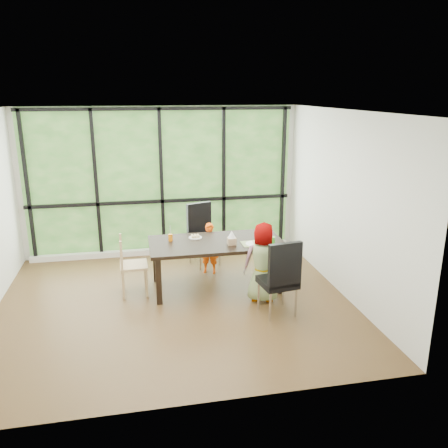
{
  "coord_description": "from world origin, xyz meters",
  "views": [
    {
      "loc": [
        -0.49,
        -6.01,
        2.95
      ],
      "look_at": [
        0.78,
        0.34,
        1.05
      ],
      "focal_mm": 36.53,
      "sensor_mm": 36.0,
      "label": 1
    }
  ],
  "objects": [
    {
      "name": "placemat",
      "position": [
        1.23,
        0.22,
        0.75
      ],
      "size": [
        0.4,
        0.29,
        0.01
      ],
      "primitive_type": "cube",
      "color": "tan",
      "rests_on": "dining_table"
    },
    {
      "name": "green_cup",
      "position": [
        1.48,
        0.14,
        0.81
      ],
      "size": [
        0.07,
        0.07,
        0.12
      ],
      "primitive_type": "cylinder",
      "color": "#47CD34",
      "rests_on": "dining_table"
    },
    {
      "name": "straw_pink",
      "position": [
        1.48,
        0.14,
        0.91
      ],
      "size": [
        0.01,
        0.04,
        0.2
      ],
      "primitive_type": "cylinder",
      "rotation": [
        0.14,
        0.0,
        0.0
      ],
      "color": "pink",
      "rests_on": "green_cup"
    },
    {
      "name": "plate_near",
      "position": [
        1.22,
        0.19,
        0.76
      ],
      "size": [
        0.27,
        0.27,
        0.02
      ],
      "primitive_type": "cylinder",
      "color": "white",
      "rests_on": "dining_table"
    },
    {
      "name": "orange_cup",
      "position": [
        0.01,
        0.61,
        0.8
      ],
      "size": [
        0.07,
        0.07,
        0.11
      ],
      "primitive_type": "cylinder",
      "color": "orange",
      "rests_on": "dining_table"
    },
    {
      "name": "foliage_backdrop",
      "position": [
        0.0,
        2.23,
        1.35
      ],
      "size": [
        4.8,
        0.02,
        2.65
      ],
      "primitive_type": "cube",
      "color": "#284E1E",
      "rests_on": "back_wall"
    },
    {
      "name": "crepe_rolls_near",
      "position": [
        1.22,
        0.19,
        0.78
      ],
      "size": [
        0.05,
        0.12,
        0.04
      ],
      "primitive_type": null,
      "color": "tan",
      "rests_on": "plate_near"
    },
    {
      "name": "dining_table",
      "position": [
        0.68,
        0.44,
        0.38
      ],
      "size": [
        2.07,
        1.13,
        0.75
      ],
      "primitive_type": "cube",
      "rotation": [
        0.0,
        0.0,
        0.05
      ],
      "color": "black",
      "rests_on": "ground"
    },
    {
      "name": "ground",
      "position": [
        0.0,
        0.0,
        0.0
      ],
      "size": [
        5.0,
        5.0,
        0.0
      ],
      "primitive_type": "plane",
      "color": "black",
      "rests_on": "ground"
    },
    {
      "name": "child_older",
      "position": [
        1.28,
        -0.13,
        0.58
      ],
      "size": [
        0.65,
        0.5,
        1.17
      ],
      "primitive_type": "imported",
      "rotation": [
        0.0,
        0.0,
        2.88
      ],
      "color": "slate",
      "rests_on": "ground"
    },
    {
      "name": "chair_window_leather",
      "position": [
        0.66,
        1.42,
        0.54
      ],
      "size": [
        0.59,
        0.59,
        1.08
      ],
      "primitive_type": "cube",
      "rotation": [
        0.0,
        0.0,
        0.35
      ],
      "color": "black",
      "rests_on": "ground"
    },
    {
      "name": "crepe_rolls_far",
      "position": [
        0.4,
        0.67,
        0.78
      ],
      "size": [
        0.15,
        0.12,
        0.04
      ],
      "primitive_type": null,
      "color": "tan",
      "rests_on": "plate_far"
    },
    {
      "name": "back_wall",
      "position": [
        0.0,
        2.25,
        1.35
      ],
      "size": [
        5.0,
        0.0,
        5.0
      ],
      "primitive_type": "plane",
      "rotation": [
        1.57,
        0.0,
        0.0
      ],
      "color": "silver",
      "rests_on": "ground"
    },
    {
      "name": "chair_interior_leather",
      "position": [
        1.34,
        -0.58,
        0.54
      ],
      "size": [
        0.52,
        0.52,
        1.08
      ],
      "primitive_type": "cube",
      "rotation": [
        0.0,
        0.0,
        3.29
      ],
      "color": "black",
      "rests_on": "ground"
    },
    {
      "name": "straw_white",
      "position": [
        0.01,
        0.61,
        0.9
      ],
      "size": [
        0.01,
        0.04,
        0.2
      ],
      "primitive_type": "cylinder",
      "rotation": [
        0.14,
        0.0,
        0.0
      ],
      "color": "white",
      "rests_on": "orange_cup"
    },
    {
      "name": "window_mullions",
      "position": [
        0.0,
        2.19,
        1.35
      ],
      "size": [
        4.8,
        0.06,
        2.65
      ],
      "primitive_type": null,
      "color": "black",
      "rests_on": "back_wall"
    },
    {
      "name": "child_toddler",
      "position": [
        0.68,
        1.05,
        0.43
      ],
      "size": [
        0.36,
        0.29,
        0.86
      ],
      "primitive_type": "imported",
      "rotation": [
        0.0,
        0.0,
        -0.32
      ],
      "color": "#FB5409",
      "rests_on": "ground"
    },
    {
      "name": "chair_end_beech",
      "position": [
        -0.56,
        0.46,
        0.45
      ],
      "size": [
        0.41,
        0.43,
        0.9
      ],
      "primitive_type": "cube",
      "rotation": [
        0.0,
        0.0,
        1.6
      ],
      "color": "tan",
      "rests_on": "ground"
    },
    {
      "name": "tissue_box",
      "position": [
        0.89,
        0.26,
        0.8
      ],
      "size": [
        0.12,
        0.12,
        0.1
      ],
      "primitive_type": "cube",
      "color": "tan",
      "rests_on": "dining_table"
    },
    {
      "name": "window_sill",
      "position": [
        0.0,
        2.15,
        0.05
      ],
      "size": [
        4.8,
        0.12,
        0.1
      ],
      "primitive_type": "cube",
      "color": "silver",
      "rests_on": "ground"
    },
    {
      "name": "tissue",
      "position": [
        0.89,
        0.26,
        0.91
      ],
      "size": [
        0.12,
        0.12,
        0.11
      ],
      "primitive_type": "cone",
      "color": "white",
      "rests_on": "tissue_box"
    },
    {
      "name": "plate_far",
      "position": [
        0.4,
        0.67,
        0.76
      ],
      "size": [
        0.21,
        0.21,
        0.01
      ],
      "primitive_type": "cylinder",
      "color": "white",
      "rests_on": "dining_table"
    }
  ]
}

